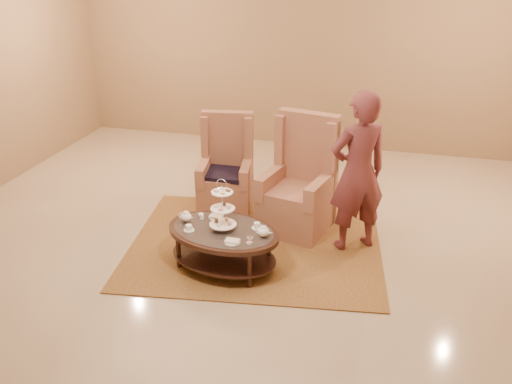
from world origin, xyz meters
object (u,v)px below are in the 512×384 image
(armchair_left, at_px, (226,176))
(person, at_px, (358,173))
(tea_table, at_px, (223,237))
(armchair_right, at_px, (300,191))

(armchair_left, bearing_deg, person, -31.18)
(tea_table, height_order, armchair_left, armchair_left)
(armchair_right, bearing_deg, armchair_left, 174.02)
(armchair_left, height_order, person, person)
(tea_table, xyz_separation_m, person, (1.31, 0.82, 0.55))
(person, bearing_deg, armchair_right, -59.26)
(tea_table, relative_size, person, 0.76)
(tea_table, distance_m, armchair_left, 1.60)
(armchair_left, relative_size, person, 0.67)
(tea_table, height_order, person, person)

